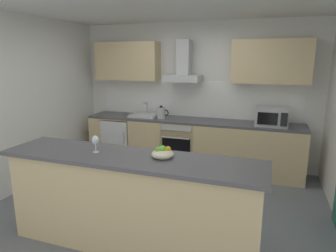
% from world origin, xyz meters
% --- Properties ---
extents(ground, '(5.37, 4.85, 0.02)m').
position_xyz_m(ground, '(0.00, 0.00, -0.01)').
color(ground, slate).
extents(ceiling, '(5.37, 4.85, 0.02)m').
position_xyz_m(ceiling, '(0.00, 0.00, 2.61)').
color(ceiling, white).
extents(wall_back, '(5.37, 0.12, 2.60)m').
position_xyz_m(wall_back, '(0.00, 1.99, 1.30)').
color(wall_back, white).
rests_on(wall_back, ground).
extents(wall_left, '(0.12, 4.85, 2.60)m').
position_xyz_m(wall_left, '(-2.25, 0.00, 1.30)').
color(wall_left, white).
rests_on(wall_left, ground).
extents(backsplash_tile, '(3.72, 0.02, 0.66)m').
position_xyz_m(backsplash_tile, '(0.00, 1.91, 1.23)').
color(backsplash_tile, white).
extents(counter_back, '(3.85, 0.60, 0.90)m').
position_xyz_m(counter_back, '(0.00, 1.61, 0.45)').
color(counter_back, '#D1B784').
rests_on(counter_back, ground).
extents(counter_island, '(2.70, 0.64, 1.01)m').
position_xyz_m(counter_island, '(0.02, -0.85, 0.51)').
color(counter_island, '#D1B784').
rests_on(counter_island, ground).
extents(upper_cabinets, '(3.80, 0.32, 0.70)m').
position_xyz_m(upper_cabinets, '(0.00, 1.76, 1.91)').
color(upper_cabinets, '#D1B784').
extents(oven, '(0.60, 0.62, 0.80)m').
position_xyz_m(oven, '(-0.17, 1.58, 0.46)').
color(oven, slate).
rests_on(oven, ground).
extents(refrigerator, '(0.58, 0.60, 0.85)m').
position_xyz_m(refrigerator, '(-1.38, 1.58, 0.43)').
color(refrigerator, white).
rests_on(refrigerator, ground).
extents(microwave, '(0.50, 0.38, 0.30)m').
position_xyz_m(microwave, '(1.36, 1.55, 1.05)').
color(microwave, '#B7BABC').
rests_on(microwave, counter_back).
extents(sink, '(0.50, 0.40, 0.26)m').
position_xyz_m(sink, '(-0.88, 1.59, 0.93)').
color(sink, silver).
rests_on(sink, counter_back).
extents(kettle, '(0.29, 0.15, 0.24)m').
position_xyz_m(kettle, '(-0.53, 1.55, 1.01)').
color(kettle, '#B7BABC').
rests_on(kettle, counter_back).
extents(range_hood, '(0.62, 0.45, 0.72)m').
position_xyz_m(range_hood, '(-0.17, 1.71, 1.79)').
color(range_hood, '#B7BABC').
extents(wine_glass, '(0.08, 0.08, 0.18)m').
position_xyz_m(wine_glass, '(-0.36, -0.85, 1.13)').
color(wine_glass, silver).
rests_on(wine_glass, counter_island).
extents(fruit_bowl, '(0.22, 0.22, 0.13)m').
position_xyz_m(fruit_bowl, '(0.35, -0.78, 1.05)').
color(fruit_bowl, beige).
rests_on(fruit_bowl, counter_island).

